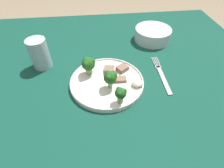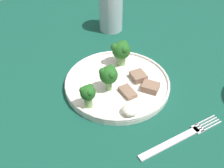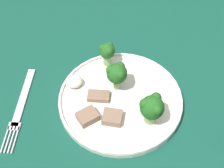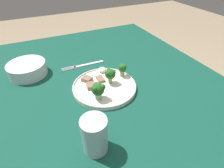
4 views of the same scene
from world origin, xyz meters
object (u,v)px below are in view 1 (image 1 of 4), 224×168
Objects in this scene: dinner_plate at (107,82)px; drinking_glass at (40,55)px; fork at (161,74)px; cream_bowl at (153,35)px.

drinking_glass reaches higher than dinner_plate.
dinner_plate is 0.21m from fork.
dinner_plate is at bearing -28.29° from drinking_glass.
cream_bowl is 1.43× the size of drinking_glass.
dinner_plate is 0.27m from drinking_glass.
cream_bowl is at bearing 48.70° from dinner_plate.
drinking_glass is (-0.24, 0.13, 0.04)m from dinner_plate.
cream_bowl reaches higher than fork.
drinking_glass is (-0.48, -0.14, 0.02)m from cream_bowl.
fork is at bearing -97.39° from cream_bowl.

